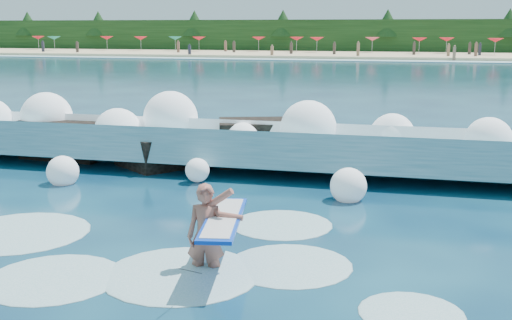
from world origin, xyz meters
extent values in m
plane|color=#071E3B|center=(0.00, 0.00, 0.00)|extent=(200.00, 200.00, 0.00)
cube|color=tan|center=(0.00, 78.00, 0.20)|extent=(140.00, 20.00, 0.40)
cube|color=silver|center=(0.00, 67.00, 0.04)|extent=(140.00, 5.00, 0.08)
cube|color=black|center=(0.00, 88.00, 2.50)|extent=(140.00, 4.00, 5.00)
cube|color=teal|center=(-1.01, 6.34, 0.48)|extent=(19.24, 2.93, 1.61)
cube|color=white|center=(-1.01, 7.14, 0.96)|extent=(19.24, 1.36, 0.75)
cube|color=black|center=(-5.56, 6.79, 0.47)|extent=(2.66, 2.09, 1.36)
cube|color=black|center=(-2.56, 5.99, 0.36)|extent=(2.38, 2.29, 1.04)
cube|color=black|center=(0.14, 7.19, 0.51)|extent=(2.50, 2.23, 1.46)
imported|color=#9C5749|center=(1.48, -1.11, 0.57)|extent=(0.67, 0.48, 1.72)
cube|color=#0B3BC3|center=(1.76, -1.06, 0.86)|extent=(0.95, 2.41, 0.06)
cube|color=silver|center=(1.76, -1.06, 0.88)|extent=(0.82, 2.20, 0.06)
cylinder|color=black|center=(1.66, -2.31, 0.45)|extent=(0.01, 0.91, 0.43)
sphere|color=white|center=(-6.33, 6.72, 1.15)|extent=(1.57, 1.57, 1.57)
sphere|color=white|center=(-3.71, 6.22, 0.90)|extent=(1.39, 1.39, 1.39)
sphere|color=white|center=(-2.35, 6.90, 1.26)|extent=(1.59, 1.59, 1.59)
sphere|color=white|center=(-0.01, 6.32, 0.84)|extent=(0.94, 0.94, 0.94)
sphere|color=white|center=(1.78, 6.54, 1.17)|extent=(1.54, 1.54, 1.54)
sphere|color=white|center=(3.99, 7.05, 0.98)|extent=(1.23, 1.23, 1.23)
sphere|color=white|center=(6.37, 6.12, 1.11)|extent=(1.18, 1.18, 1.18)
sphere|color=white|center=(-3.92, 3.54, 0.31)|extent=(0.81, 0.81, 0.81)
sphere|color=white|center=(-0.68, 4.50, 0.32)|extent=(0.61, 0.61, 0.61)
sphere|color=white|center=(3.21, 3.76, 0.33)|extent=(0.84, 0.84, 0.84)
ellipsoid|color=silver|center=(1.15, -1.40, 0.00)|extent=(2.56, 2.56, 0.13)
ellipsoid|color=silver|center=(-0.74, -2.08, 0.00)|extent=(2.18, 2.18, 0.11)
ellipsoid|color=silver|center=(2.75, -0.57, 0.00)|extent=(2.09, 2.09, 0.10)
ellipsoid|color=silver|center=(-2.63, -0.19, 0.00)|extent=(2.69, 2.69, 0.13)
ellipsoid|color=silver|center=(2.13, 1.57, 0.00)|extent=(2.06, 2.06, 0.10)
ellipsoid|color=silver|center=(4.74, -1.94, 0.00)|extent=(1.48, 1.48, 0.07)
cone|color=red|center=(-55.10, 81.46, 2.25)|extent=(2.00, 2.00, 0.50)
cone|color=#137B6C|center=(-50.46, 78.58, 2.25)|extent=(2.00, 2.00, 0.50)
cone|color=red|center=(-42.83, 81.01, 2.25)|extent=(2.00, 2.00, 0.50)
cone|color=red|center=(-36.83, 80.28, 2.25)|extent=(2.00, 2.00, 0.50)
cone|color=#137B6C|center=(-31.60, 81.10, 2.25)|extent=(2.00, 2.00, 0.50)
cone|color=red|center=(-27.41, 79.89, 2.25)|extent=(2.00, 2.00, 0.50)
cone|color=red|center=(-18.85, 81.76, 2.25)|extent=(2.00, 2.00, 0.50)
cone|color=red|center=(-13.20, 81.77, 2.25)|extent=(2.00, 2.00, 0.50)
cone|color=red|center=(-10.04, 80.46, 2.25)|extent=(2.00, 2.00, 0.50)
cone|color=#DA4057|center=(-2.46, 82.00, 2.25)|extent=(2.00, 2.00, 0.50)
cone|color=red|center=(3.97, 79.60, 2.25)|extent=(2.00, 2.00, 0.50)
cone|color=red|center=(7.53, 81.28, 2.25)|extent=(2.00, 2.00, 0.50)
cone|color=red|center=(13.37, 77.50, 2.25)|extent=(2.00, 2.00, 0.50)
cube|color=#3F332D|center=(-15.01, 69.00, 0.80)|extent=(0.35, 0.22, 1.45)
cube|color=#8C664C|center=(-26.85, 73.23, 1.17)|extent=(0.35, 0.22, 1.53)
cube|color=#262633|center=(-33.89, 70.06, 1.17)|extent=(0.35, 0.22, 1.54)
cube|color=brown|center=(-23.45, 80.21, 1.16)|extent=(0.35, 0.22, 1.52)
cube|color=#3F332D|center=(-9.23, 71.08, 1.09)|extent=(0.35, 0.22, 1.39)
cube|color=#262633|center=(-46.74, 76.98, 1.14)|extent=(0.35, 0.22, 1.49)
cube|color=#3F332D|center=(-16.59, 74.59, 1.10)|extent=(0.35, 0.22, 1.39)
cube|color=brown|center=(-8.03, 70.62, 1.14)|extent=(0.35, 0.22, 1.48)
cube|color=#3F332D|center=(0.28, 79.23, 1.20)|extent=(0.35, 0.22, 1.59)
cube|color=#8C664C|center=(-45.43, 71.34, 1.14)|extent=(0.35, 0.22, 1.49)
cube|color=#262633|center=(-2.10, 80.11, 1.14)|extent=(0.35, 0.22, 1.49)
cube|color=#8C664C|center=(-30.80, 76.48, 1.08)|extent=(0.35, 0.22, 1.35)
cube|color=#262633|center=(-16.24, 78.72, 1.11)|extent=(0.35, 0.22, 1.43)
cube|color=#8C664C|center=(-6.72, 74.27, 1.08)|extent=(0.35, 0.22, 1.35)
cube|color=#262633|center=(-30.98, 70.05, 1.19)|extent=(0.35, 0.22, 1.59)
camera|label=1|loc=(4.73, -10.43, 3.86)|focal=45.00mm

